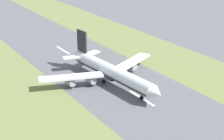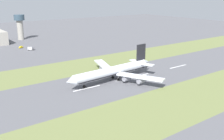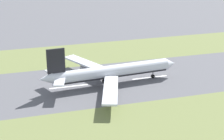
% 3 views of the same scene
% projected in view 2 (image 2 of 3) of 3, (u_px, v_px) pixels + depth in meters
% --- Properties ---
extents(ground_plane, '(800.00, 800.00, 0.00)m').
position_uv_depth(ground_plane, '(117.00, 81.00, 164.97)').
color(ground_plane, '#56565B').
extents(grass_median_west, '(40.00, 600.00, 0.01)m').
position_uv_depth(grass_median_west, '(171.00, 105.00, 130.07)').
color(grass_median_west, olive).
rests_on(grass_median_west, ground).
extents(grass_median_east, '(40.00, 600.00, 0.01)m').
position_uv_depth(grass_median_east, '(81.00, 66.00, 199.86)').
color(grass_median_east, olive).
rests_on(grass_median_east, ground).
extents(centreline_dash_near, '(1.20, 18.00, 0.01)m').
position_uv_depth(centreline_dash_near, '(178.00, 67.00, 197.90)').
color(centreline_dash_near, silver).
rests_on(centreline_dash_near, ground).
extents(centreline_dash_mid, '(1.20, 18.00, 0.01)m').
position_uv_depth(centreline_dash_mid, '(138.00, 76.00, 175.28)').
color(centreline_dash_mid, silver).
rests_on(centreline_dash_mid, ground).
extents(centreline_dash_far, '(1.20, 18.00, 0.01)m').
position_uv_depth(centreline_dash_far, '(87.00, 88.00, 152.66)').
color(centreline_dash_far, silver).
rests_on(centreline_dash_far, ground).
extents(airplane_main_jet, '(63.95, 67.22, 20.20)m').
position_uv_depth(airplane_main_jet, '(114.00, 71.00, 165.48)').
color(airplane_main_jet, silver).
rests_on(airplane_main_jet, ground).
extents(control_tower, '(12.00, 12.00, 29.41)m').
position_uv_depth(control_tower, '(20.00, 24.00, 308.57)').
color(control_tower, '#A39E93').
rests_on(control_tower, ground).
extents(service_truck, '(4.38, 6.38, 3.10)m').
position_uv_depth(service_truck, '(31.00, 49.00, 254.40)').
color(service_truck, '#4C4C51').
rests_on(service_truck, ground).
extents(apron_car, '(3.69, 4.72, 2.03)m').
position_uv_depth(apron_car, '(21.00, 47.00, 264.48)').
color(apron_car, gold).
rests_on(apron_car, ground).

